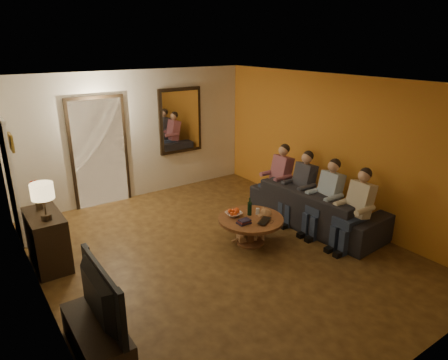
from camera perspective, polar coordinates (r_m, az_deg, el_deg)
floor at (r=6.36m, az=-0.69°, el=-10.23°), size 5.00×6.00×0.01m
ceiling at (r=5.55m, az=-0.80°, el=13.80°), size 5.00×6.00×0.01m
back_wall at (r=8.39m, az=-12.36°, el=6.25°), size 5.00×0.02×2.60m
front_wall at (r=3.93m, az=25.06°, el=-10.54°), size 5.00×0.02×2.60m
left_wall at (r=4.97m, az=-25.43°, el=-4.32°), size 0.02×6.00×2.60m
right_wall at (r=7.46m, az=15.43°, el=4.38°), size 0.02×6.00×2.60m
orange_accent at (r=7.45m, az=15.38°, el=4.37°), size 0.01×6.00×2.60m
kitchen_doorway at (r=8.17m, az=-17.35°, el=3.66°), size 1.00×0.06×2.10m
door_trim at (r=8.16m, az=-17.32°, el=3.64°), size 1.12×0.04×2.22m
fridge_glimpse at (r=8.29m, az=-15.62°, el=2.96°), size 0.45×0.03×1.70m
mirror_frame at (r=8.74m, az=-6.26°, el=8.43°), size 1.00×0.05×1.40m
mirror_glass at (r=8.71m, az=-6.16°, el=8.40°), size 0.86×0.02×1.26m
white_door at (r=7.23m, az=-28.13°, el=-0.04°), size 0.06×0.85×2.04m
framed_art at (r=6.05m, az=-28.14°, el=4.77°), size 0.03×0.28×0.24m
art_canvas at (r=6.06m, az=-28.00°, el=4.80°), size 0.01×0.22×0.18m
dresser at (r=6.38m, az=-23.91°, el=-7.82°), size 0.45×0.91×0.81m
table_lamp at (r=5.91m, az=-24.35°, el=-2.81°), size 0.30×0.30×0.54m
flower_vase at (r=6.34m, az=-25.08°, el=-1.97°), size 0.14×0.14×0.44m
tv_stand at (r=4.68m, az=-17.66°, el=-20.81°), size 0.45×1.11×0.37m
tv at (r=4.38m, az=-18.35°, el=-15.66°), size 1.13×0.15×0.65m
sofa at (r=7.27m, az=13.08°, el=-3.65°), size 2.53×1.14×0.72m
person_a at (r=6.59m, az=18.39°, el=-4.35°), size 0.60×0.40×1.20m
person_b at (r=6.93m, az=14.48°, el=-2.79°), size 0.60×0.40×1.20m
person_c at (r=7.30m, az=10.97°, el=-1.36°), size 0.60×0.40×1.20m
person_d at (r=7.70m, az=7.81°, el=-0.08°), size 0.60×0.40×1.20m
dog at (r=6.59m, az=4.10°, el=-6.42°), size 0.61×0.40×0.56m
coffee_table at (r=6.52m, az=3.81°, el=-7.21°), size 1.34×1.34×0.45m
bowl at (r=6.47m, az=1.40°, el=-4.88°), size 0.26×0.26×0.06m
oranges at (r=6.44m, az=1.40°, el=-4.33°), size 0.20×0.20×0.08m
wine_bottle at (r=6.46m, az=3.69°, el=-3.76°), size 0.07×0.07×0.31m
wine_glass at (r=6.55m, az=4.83°, el=-4.48°), size 0.06×0.06×0.10m
book_stack at (r=6.22m, az=2.84°, el=-5.93°), size 0.20×0.15×0.07m
laptop at (r=6.29m, az=6.17°, el=-5.95°), size 0.39×0.35×0.03m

